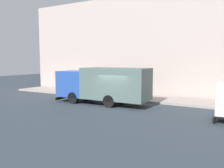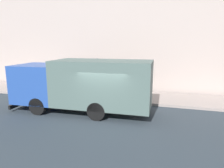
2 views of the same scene
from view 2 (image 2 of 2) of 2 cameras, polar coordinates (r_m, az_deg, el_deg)
ground at (r=10.71m, az=-2.13°, el=-9.93°), size 80.00×80.00×0.00m
sidewalk at (r=14.94m, az=3.45°, el=-3.42°), size 3.26×30.00×0.16m
building_facade at (r=16.58m, az=5.35°, el=15.57°), size 0.50×30.00×10.24m
large_utility_truck at (r=11.53m, az=-8.37°, el=0.14°), size 2.75×8.11×3.01m
pedestrian_walking at (r=16.88m, az=-15.40°, el=1.32°), size 0.48×0.48×1.70m
traffic_cone_orange at (r=16.47m, az=-18.32°, el=-1.21°), size 0.43×0.43×0.61m
street_sign_post at (r=13.89m, az=-4.18°, el=2.62°), size 0.44×0.08×2.77m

